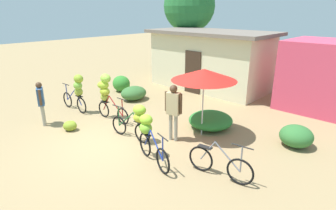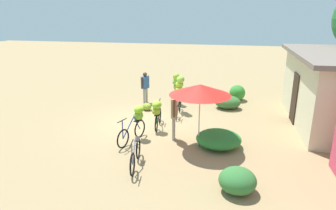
{
  "view_description": "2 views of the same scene",
  "coord_description": "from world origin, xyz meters",
  "px_view_note": "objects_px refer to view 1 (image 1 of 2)",
  "views": [
    {
      "loc": [
        6.43,
        -4.36,
        3.82
      ],
      "look_at": [
        1.2,
        1.25,
        1.17
      ],
      "focal_mm": 29.6,
      "sensor_mm": 36.0,
      "label": 1
    },
    {
      "loc": [
        11.05,
        3.21,
        4.4
      ],
      "look_at": [
        1.08,
        1.17,
        1.2
      ],
      "focal_mm": 32.37,
      "sensor_mm": 36.0,
      "label": 2
    }
  ],
  "objects_px": {
    "banana_pile_on_ground": "(71,126)",
    "person_bystander": "(41,99)",
    "shop_pink": "(329,76)",
    "bicycle_center_loaded": "(136,119)",
    "person_vendor": "(173,107)",
    "market_umbrella": "(204,75)",
    "bicycle_rightmost": "(220,164)",
    "building_low": "(210,59)",
    "bicycle_leftmost": "(77,90)",
    "tree_behind_building": "(189,7)",
    "bicycle_by_shop": "(149,134)",
    "bicycle_near_pile": "(106,92)"
  },
  "relations": [
    {
      "from": "market_umbrella",
      "to": "bicycle_rightmost",
      "type": "bearing_deg",
      "value": -43.57
    },
    {
      "from": "bicycle_leftmost",
      "to": "banana_pile_on_ground",
      "type": "distance_m",
      "value": 1.93
    },
    {
      "from": "shop_pink",
      "to": "person_bystander",
      "type": "relative_size",
      "value": 2.08
    },
    {
      "from": "bicycle_by_shop",
      "to": "bicycle_rightmost",
      "type": "height_order",
      "value": "bicycle_by_shop"
    },
    {
      "from": "person_bystander",
      "to": "person_vendor",
      "type": "bearing_deg",
      "value": 28.0
    },
    {
      "from": "bicycle_center_loaded",
      "to": "person_bystander",
      "type": "distance_m",
      "value": 3.6
    },
    {
      "from": "tree_behind_building",
      "to": "person_vendor",
      "type": "bearing_deg",
      "value": -53.52
    },
    {
      "from": "bicycle_by_shop",
      "to": "bicycle_rightmost",
      "type": "xyz_separation_m",
      "value": [
        1.86,
        0.55,
        -0.37
      ]
    },
    {
      "from": "market_umbrella",
      "to": "bicycle_rightmost",
      "type": "xyz_separation_m",
      "value": [
        1.75,
        -1.66,
        -1.61
      ]
    },
    {
      "from": "bicycle_leftmost",
      "to": "banana_pile_on_ground",
      "type": "height_order",
      "value": "bicycle_leftmost"
    },
    {
      "from": "shop_pink",
      "to": "bicycle_center_loaded",
      "type": "relative_size",
      "value": 1.99
    },
    {
      "from": "person_vendor",
      "to": "shop_pink",
      "type": "bearing_deg",
      "value": 67.75
    },
    {
      "from": "bicycle_leftmost",
      "to": "person_vendor",
      "type": "relative_size",
      "value": 0.96
    },
    {
      "from": "bicycle_rightmost",
      "to": "person_vendor",
      "type": "xyz_separation_m",
      "value": [
        -2.15,
        0.74,
        0.72
      ]
    },
    {
      "from": "bicycle_near_pile",
      "to": "bicycle_by_shop",
      "type": "distance_m",
      "value": 3.44
    },
    {
      "from": "building_low",
      "to": "person_vendor",
      "type": "relative_size",
      "value": 3.51
    },
    {
      "from": "tree_behind_building",
      "to": "bicycle_by_shop",
      "type": "bearing_deg",
      "value": -56.31
    },
    {
      "from": "building_low",
      "to": "bicycle_center_loaded",
      "type": "xyz_separation_m",
      "value": [
        1.99,
        -6.62,
        -0.71
      ]
    },
    {
      "from": "shop_pink",
      "to": "tree_behind_building",
      "type": "bearing_deg",
      "value": 169.41
    },
    {
      "from": "tree_behind_building",
      "to": "market_umbrella",
      "type": "distance_m",
      "value": 9.47
    },
    {
      "from": "building_low",
      "to": "tree_behind_building",
      "type": "relative_size",
      "value": 1.11
    },
    {
      "from": "building_low",
      "to": "person_bystander",
      "type": "xyz_separation_m",
      "value": [
        -1.32,
        -8.01,
        -0.51
      ]
    },
    {
      "from": "bicycle_center_loaded",
      "to": "person_vendor",
      "type": "distance_m",
      "value": 1.16
    },
    {
      "from": "market_umbrella",
      "to": "building_low",
      "type": "bearing_deg",
      "value": 122.87
    },
    {
      "from": "shop_pink",
      "to": "bicycle_rightmost",
      "type": "relative_size",
      "value": 1.93
    },
    {
      "from": "building_low",
      "to": "person_bystander",
      "type": "relative_size",
      "value": 4.02
    },
    {
      "from": "market_umbrella",
      "to": "bicycle_center_loaded",
      "type": "height_order",
      "value": "market_umbrella"
    },
    {
      "from": "building_low",
      "to": "bicycle_rightmost",
      "type": "height_order",
      "value": "building_low"
    },
    {
      "from": "bicycle_near_pile",
      "to": "person_bystander",
      "type": "relative_size",
      "value": 1.09
    },
    {
      "from": "market_umbrella",
      "to": "bicycle_rightmost",
      "type": "relative_size",
      "value": 1.29
    },
    {
      "from": "person_bystander",
      "to": "bicycle_by_shop",
      "type": "bearing_deg",
      "value": 11.51
    },
    {
      "from": "building_low",
      "to": "banana_pile_on_ground",
      "type": "distance_m",
      "value": 7.73
    },
    {
      "from": "shop_pink",
      "to": "bicycle_by_shop",
      "type": "relative_size",
      "value": 2.0
    },
    {
      "from": "bicycle_leftmost",
      "to": "person_bystander",
      "type": "height_order",
      "value": "person_bystander"
    },
    {
      "from": "bicycle_center_loaded",
      "to": "banana_pile_on_ground",
      "type": "height_order",
      "value": "bicycle_center_loaded"
    },
    {
      "from": "market_umbrella",
      "to": "bicycle_by_shop",
      "type": "relative_size",
      "value": 1.34
    },
    {
      "from": "bicycle_center_loaded",
      "to": "banana_pile_on_ground",
      "type": "xyz_separation_m",
      "value": [
        -2.21,
        -1.0,
        -0.57
      ]
    },
    {
      "from": "bicycle_leftmost",
      "to": "bicycle_by_shop",
      "type": "distance_m",
      "value": 4.71
    },
    {
      "from": "banana_pile_on_ground",
      "to": "person_vendor",
      "type": "height_order",
      "value": "person_vendor"
    },
    {
      "from": "building_low",
      "to": "shop_pink",
      "type": "xyz_separation_m",
      "value": [
        5.33,
        0.42,
        -0.09
      ]
    },
    {
      "from": "market_umbrella",
      "to": "bicycle_leftmost",
      "type": "relative_size",
      "value": 1.27
    },
    {
      "from": "bicycle_center_loaded",
      "to": "person_bystander",
      "type": "xyz_separation_m",
      "value": [
        -3.31,
        -1.39,
        0.2
      ]
    },
    {
      "from": "tree_behind_building",
      "to": "market_umbrella",
      "type": "height_order",
      "value": "tree_behind_building"
    },
    {
      "from": "tree_behind_building",
      "to": "banana_pile_on_ground",
      "type": "relative_size",
      "value": 9.31
    },
    {
      "from": "banana_pile_on_ground",
      "to": "person_bystander",
      "type": "bearing_deg",
      "value": -160.52
    },
    {
      "from": "bicycle_rightmost",
      "to": "person_vendor",
      "type": "distance_m",
      "value": 2.38
    },
    {
      "from": "person_vendor",
      "to": "bicycle_center_loaded",
      "type": "bearing_deg",
      "value": -134.85
    },
    {
      "from": "building_low",
      "to": "banana_pile_on_ground",
      "type": "relative_size",
      "value": 10.37
    },
    {
      "from": "bicycle_leftmost",
      "to": "bicycle_by_shop",
      "type": "xyz_separation_m",
      "value": [
        4.66,
        -0.62,
        -0.17
      ]
    },
    {
      "from": "market_umbrella",
      "to": "banana_pile_on_ground",
      "type": "xyz_separation_m",
      "value": [
        -3.39,
        -2.71,
        -1.81
      ]
    }
  ]
}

